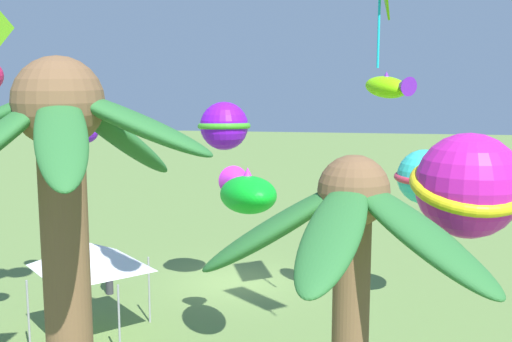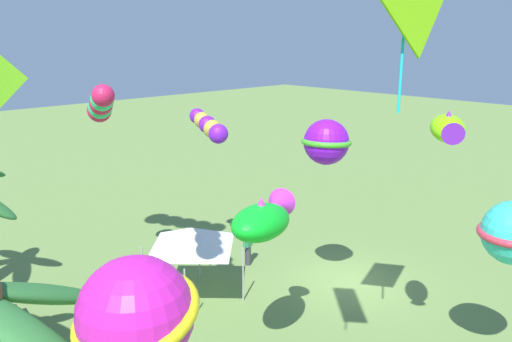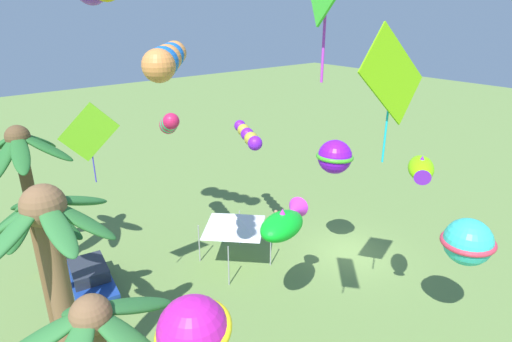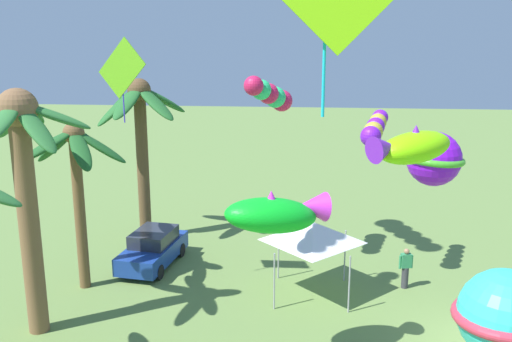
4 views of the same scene
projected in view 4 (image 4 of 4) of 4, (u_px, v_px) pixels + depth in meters
palm_tree_0 at (141, 121)px, 25.28m from camera, size 4.71×4.13×7.59m
palm_tree_2 at (23, 163)px, 16.97m from camera, size 4.22×4.06×7.92m
palm_tree_3 at (75, 165)px, 20.33m from camera, size 3.99×3.76×6.39m
parked_car_0 at (153, 248)px, 23.31m from camera, size 4.10×2.23×1.51m
spectator_0 at (406, 268)px, 21.20m from camera, size 0.31×0.54×1.59m
festival_tent at (312, 232)px, 20.28m from camera, size 2.86×2.86×2.85m
kite_ball_0 at (434, 159)px, 15.96m from camera, size 2.10×2.11×1.57m
kite_ball_3 at (505, 316)px, 10.12m from camera, size 2.51×2.51×1.73m
kite_tube_5 at (270, 95)px, 21.92m from camera, size 2.98×1.76×1.61m
kite_tube_6 at (375, 128)px, 20.88m from camera, size 2.71×1.25×1.10m
kite_fish_7 at (277, 214)px, 15.29m from camera, size 2.31×3.22×1.34m
kite_diamond_8 at (122, 69)px, 18.81m from camera, size 0.83×1.92×2.89m
kite_fish_9 at (411, 147)px, 10.86m from camera, size 1.66×1.98×0.82m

